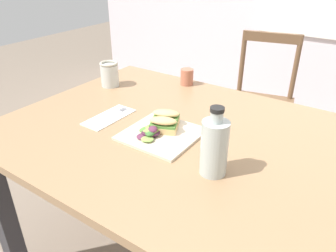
# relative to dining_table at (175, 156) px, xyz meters

# --- Properties ---
(dining_table) EXTENTS (1.28, 0.99, 0.74)m
(dining_table) POSITION_rel_dining_table_xyz_m (0.00, 0.00, 0.00)
(dining_table) COLOR #997551
(dining_table) RESTS_ON ground
(chair_wooden_far) EXTENTS (0.48, 0.48, 0.87)m
(chair_wooden_far) POSITION_rel_dining_table_xyz_m (-0.03, 1.07, -0.18)
(chair_wooden_far) COLOR brown
(chair_wooden_far) RESTS_ON ground
(plate_lunch) EXTENTS (0.25, 0.25, 0.01)m
(plate_lunch) POSITION_rel_dining_table_xyz_m (-0.02, -0.06, 0.12)
(plate_lunch) COLOR beige
(plate_lunch) RESTS_ON dining_table
(sandwich_half_front) EXTENTS (0.11, 0.09, 0.06)m
(sandwich_half_front) POSITION_rel_dining_table_xyz_m (-0.02, -0.05, 0.15)
(sandwich_half_front) COLOR #DBB270
(sandwich_half_front) RESTS_ON plate_lunch
(sandwich_half_back) EXTENTS (0.11, 0.09, 0.06)m
(sandwich_half_back) POSITION_rel_dining_table_xyz_m (-0.05, 0.01, 0.15)
(sandwich_half_back) COLOR #DBB270
(sandwich_half_back) RESTS_ON plate_lunch
(salad_mixed_greens) EXTENTS (0.10, 0.13, 0.04)m
(salad_mixed_greens) POSITION_rel_dining_table_xyz_m (-0.04, -0.09, 0.14)
(salad_mixed_greens) COLOR #602D47
(salad_mixed_greens) RESTS_ON plate_lunch
(napkin_folded) EXTENTS (0.10, 0.22, 0.00)m
(napkin_folded) POSITION_rel_dining_table_xyz_m (-0.27, -0.06, 0.12)
(napkin_folded) COLOR white
(napkin_folded) RESTS_ON dining_table
(fork_on_napkin) EXTENTS (0.04, 0.19, 0.00)m
(fork_on_napkin) POSITION_rel_dining_table_xyz_m (-0.27, -0.04, 0.12)
(fork_on_napkin) COLOR silver
(fork_on_napkin) RESTS_ON napkin_folded
(bottle_cold_brew) EXTENTS (0.08, 0.08, 0.21)m
(bottle_cold_brew) POSITION_rel_dining_table_xyz_m (0.23, -0.15, 0.19)
(bottle_cold_brew) COLOR black
(bottle_cold_brew) RESTS_ON dining_table
(mason_jar_iced_tea) EXTENTS (0.09, 0.09, 0.12)m
(mason_jar_iced_tea) POSITION_rel_dining_table_xyz_m (-0.51, 0.20, 0.17)
(mason_jar_iced_tea) COLOR gold
(mason_jar_iced_tea) RESTS_ON dining_table
(cup_extra_side) EXTENTS (0.06, 0.06, 0.08)m
(cup_extra_side) POSITION_rel_dining_table_xyz_m (-0.21, 0.42, 0.15)
(cup_extra_side) COLOR #B2664C
(cup_extra_side) RESTS_ON dining_table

